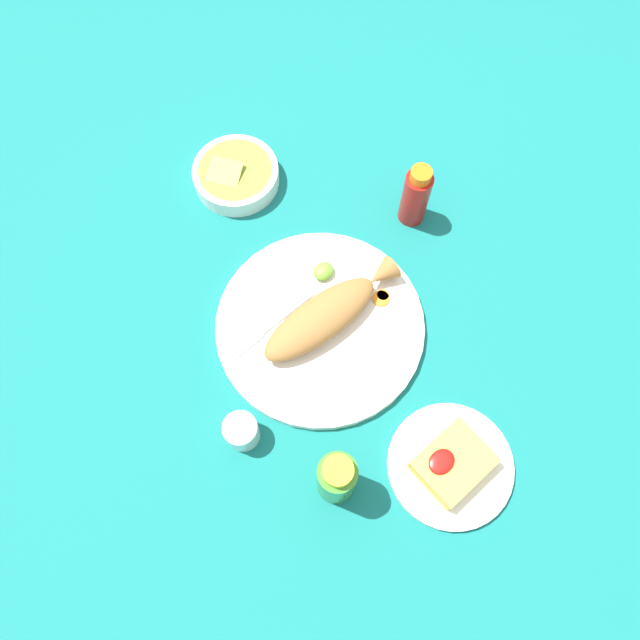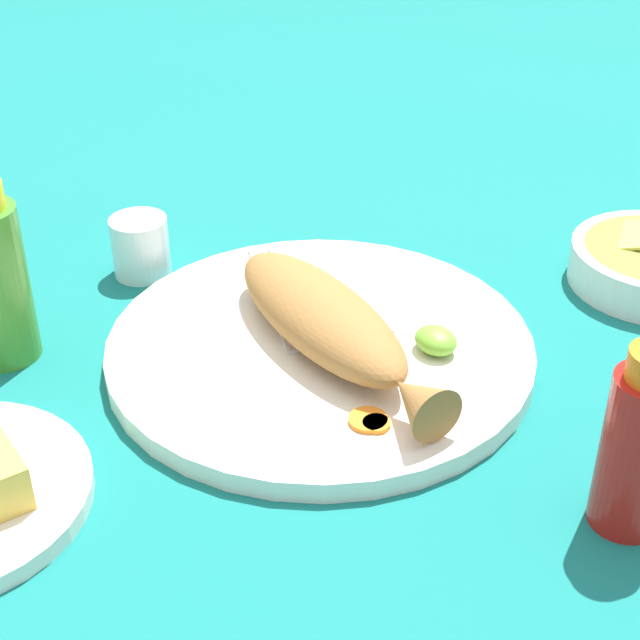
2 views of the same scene
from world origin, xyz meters
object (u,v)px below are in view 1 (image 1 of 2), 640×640
hot_sauce_bottle_red (416,196)px  main_plate (320,326)px  guacamole_bowl (236,175)px  fork_near (275,353)px  fork_far (265,329)px  side_plate_fries (452,464)px  hot_sauce_bottle_green (337,478)px  salt_cup (242,432)px  fried_fish (327,314)px

hot_sauce_bottle_red → main_plate: bearing=12.1°
hot_sauce_bottle_red → guacamole_bowl: (0.20, -0.28, -0.04)m
fork_near → fork_far: bearing=-86.8°
main_plate → fork_near: fork_near is taller
main_plate → side_plate_fries: (-0.00, 0.32, -0.00)m
main_plate → guacamole_bowl: (-0.08, -0.34, 0.01)m
fork_near → hot_sauce_bottle_red: bearing=-150.1°
fork_near → fork_far: size_ratio=0.95×
main_plate → side_plate_fries: size_ratio=1.80×
hot_sauce_bottle_green → guacamole_bowl: size_ratio=0.98×
hot_sauce_bottle_green → salt_cup: bearing=-69.0°
salt_cup → guacamole_bowl: 0.50m
fried_fish → guacamole_bowl: size_ratio=1.70×
salt_cup → fork_far: bearing=-141.1°
main_plate → hot_sauce_bottle_green: bearing=54.2°
fork_far → hot_sauce_bottle_red: bearing=-178.9°
fried_fish → side_plate_fries: 0.32m
hot_sauce_bottle_red → hot_sauce_bottle_green: size_ratio=0.87×
side_plate_fries → guacamole_bowl: 0.66m
hot_sauce_bottle_red → fork_near: bearing=7.7°
hot_sauce_bottle_red → fried_fish: bearing=12.8°
fried_fish → guacamole_bowl: 0.34m
guacamole_bowl → fried_fish: bearing=78.9°
hot_sauce_bottle_green → side_plate_fries: size_ratio=0.79×
fried_fish → side_plate_fries: size_ratio=1.38×
fork_far → salt_cup: (0.14, 0.11, 0.01)m
main_plate → fork_far: bearing=-35.0°
hot_sauce_bottle_red → side_plate_fries: (0.28, 0.38, -0.06)m
hot_sauce_bottle_green → side_plate_fries: bearing=148.7°
fork_near → hot_sauce_bottle_green: size_ratio=1.10×
fork_near → hot_sauce_bottle_red: hot_sauce_bottle_red is taller
main_plate → fried_fish: fried_fish is taller
main_plate → fried_fish: 0.04m
fork_near → hot_sauce_bottle_red: 0.38m
hot_sauce_bottle_green → guacamole_bowl: bearing=-113.2°
fried_fish → side_plate_fries: (0.01, 0.32, -0.04)m
hot_sauce_bottle_red → salt_cup: hot_sauce_bottle_red is taller
fried_fish → hot_sauce_bottle_red: (-0.27, -0.06, 0.02)m
fork_near → hot_sauce_bottle_green: (0.07, 0.23, 0.06)m
salt_cup → side_plate_fries: bearing=131.0°
main_plate → fork_near: bearing=-5.9°
salt_cup → guacamole_bowl: salt_cup is taller
fork_near → hot_sauce_bottle_red: size_ratio=1.26×
fork_near → salt_cup: salt_cup is taller
main_plate → fork_far: 0.10m
fork_near → side_plate_fries: bearing=128.9°
hot_sauce_bottle_green → fork_near: bearing=-105.9°
guacamole_bowl → hot_sauce_bottle_red: bearing=125.9°
fork_near → fork_far: same height
salt_cup → hot_sauce_bottle_red: bearing=-166.5°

